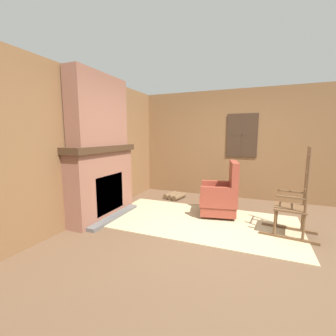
{
  "coord_description": "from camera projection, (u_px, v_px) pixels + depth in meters",
  "views": [
    {
      "loc": [
        0.53,
        -3.34,
        1.52
      ],
      "look_at": [
        -1.06,
        0.62,
        0.9
      ],
      "focal_mm": 24.0,
      "sensor_mm": 36.0,
      "label": 1
    }
  ],
  "objects": [
    {
      "name": "ground_plane",
      "position": [
        216.0,
        234.0,
        3.48
      ],
      "size": [
        14.0,
        14.0,
        0.0
      ],
      "primitive_type": "plane",
      "color": "brown"
    },
    {
      "name": "wood_panel_wall_left",
      "position": [
        92.0,
        147.0,
        4.15
      ],
      "size": [
        0.06,
        5.21,
        2.6
      ],
      "color": "brown",
      "rests_on": "ground"
    },
    {
      "name": "wood_panel_wall_back",
      "position": [
        235.0,
        144.0,
        5.43
      ],
      "size": [
        5.21,
        0.09,
        2.6
      ],
      "color": "brown",
      "rests_on": "ground"
    },
    {
      "name": "fireplace_hearth",
      "position": [
        103.0,
        182.0,
        4.16
      ],
      "size": [
        0.56,
        1.59,
        1.34
      ],
      "color": "brown",
      "rests_on": "ground"
    },
    {
      "name": "chimney_breast",
      "position": [
        99.0,
        110.0,
        3.98
      ],
      "size": [
        0.31,
        1.31,
        1.25
      ],
      "color": "brown",
      "rests_on": "fireplace_hearth"
    },
    {
      "name": "area_rug",
      "position": [
        199.0,
        221.0,
        4.01
      ],
      "size": [
        3.32,
        1.72,
        0.01
      ],
      "color": "tan",
      "rests_on": "ground"
    },
    {
      "name": "armchair",
      "position": [
        221.0,
        197.0,
        4.24
      ],
      "size": [
        0.77,
        0.77,
        1.05
      ],
      "rotation": [
        0.0,
        0.0,
        3.33
      ],
      "color": "brown",
      "rests_on": "ground"
    },
    {
      "name": "rocking_chair",
      "position": [
        293.0,
        207.0,
        3.39
      ],
      "size": [
        0.85,
        0.53,
        1.36
      ],
      "rotation": [
        0.0,
        0.0,
        3.02
      ],
      "color": "brown",
      "rests_on": "ground"
    },
    {
      "name": "firewood_stack",
      "position": [
        175.0,
        196.0,
        5.47
      ],
      "size": [
        0.47,
        0.52,
        0.12
      ],
      "rotation": [
        0.0,
        0.0,
        -0.24
      ],
      "color": "brown",
      "rests_on": "ground"
    },
    {
      "name": "oil_lamp_vase",
      "position": [
        78.0,
        141.0,
        3.6
      ],
      "size": [
        0.11,
        0.11,
        0.28
      ],
      "color": "#B24C42",
      "rests_on": "fireplace_hearth"
    },
    {
      "name": "storage_case",
      "position": [
        118.0,
        141.0,
        4.62
      ],
      "size": [
        0.13,
        0.25,
        0.13
      ],
      "color": "black",
      "rests_on": "fireplace_hearth"
    },
    {
      "name": "decorative_plate_on_mantel",
      "position": [
        101.0,
        139.0,
        4.15
      ],
      "size": [
        0.06,
        0.22,
        0.22
      ],
      "color": "red",
      "rests_on": "fireplace_hearth"
    }
  ]
}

